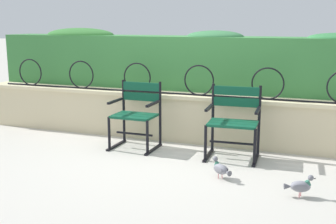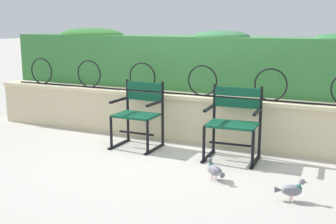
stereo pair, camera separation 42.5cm
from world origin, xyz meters
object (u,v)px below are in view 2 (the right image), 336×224
park_chair_left (139,112)px  park_chair_right (234,121)px  pigeon_near_chairs (214,170)px  pigeon_far_side (291,190)px

park_chair_left → park_chair_right: 1.30m
park_chair_right → pigeon_near_chairs: 0.89m
park_chair_right → pigeon_far_side: (0.87, -1.03, -0.36)m
park_chair_left → pigeon_near_chairs: bearing=-30.7°
park_chair_left → pigeon_near_chairs: size_ratio=3.49×
pigeon_far_side → park_chair_left: bearing=154.9°
park_chair_right → pigeon_near_chairs: (0.04, -0.81, -0.36)m
park_chair_right → pigeon_far_side: park_chair_right is taller
park_chair_right → pigeon_near_chairs: bearing=-87.1°
park_chair_left → pigeon_near_chairs: (1.34, -0.79, -0.35)m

